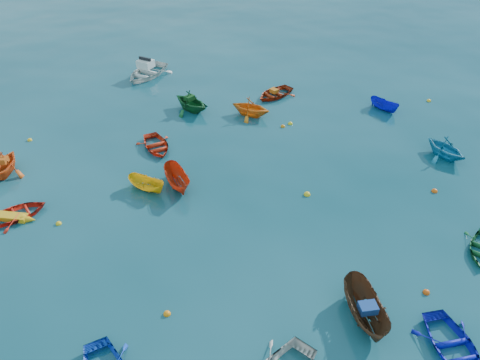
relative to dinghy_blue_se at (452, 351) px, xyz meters
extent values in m
plane|color=#093946|center=(-5.68, 7.34, 0.00)|extent=(160.00, 160.00, 0.00)
imported|color=#4E2F1C|center=(-2.72, 2.20, 0.00)|extent=(1.56, 3.56, 1.34)
imported|color=#0E15B9|center=(0.00, 0.00, 0.00)|extent=(2.47, 3.39, 0.69)
imported|color=#EF5616|center=(-19.06, 16.62, 0.00)|extent=(3.22, 3.50, 1.53)
imported|color=gold|center=(-10.90, 13.14, 0.00)|extent=(2.43, 2.30, 0.94)
imported|color=teal|center=(7.51, 12.48, 0.00)|extent=(3.14, 3.38, 1.46)
imported|color=red|center=(-17.69, 12.31, 0.00)|extent=(3.50, 3.04, 0.61)
imported|color=red|center=(-9.16, 13.08, 0.00)|extent=(1.65, 3.14, 1.16)
imported|color=#145526|center=(-7.11, 22.19, 0.00)|extent=(3.93, 4.02, 1.61)
imported|color=#9C290D|center=(-0.46, 23.09, 0.00)|extent=(4.01, 3.66, 0.68)
imported|color=#0E10B5|center=(6.74, 19.12, 0.00)|extent=(1.92, 2.50, 0.91)
imported|color=red|center=(-10.03, 17.48, 0.00)|extent=(2.81, 3.48, 0.64)
imported|color=orange|center=(-3.04, 20.46, 0.00)|extent=(3.75, 3.67, 1.50)
imported|color=white|center=(-9.89, 29.19, 0.00)|extent=(5.33, 5.47, 1.53)
cube|color=navy|center=(-2.73, 2.05, 0.85)|extent=(0.76, 0.60, 0.35)
cube|color=#CE5415|center=(-19.05, 16.67, 0.93)|extent=(0.82, 0.70, 0.34)
cube|color=#0F3F14|center=(-7.17, 22.27, 0.97)|extent=(0.85, 0.81, 0.33)
cube|color=#CE6715|center=(-0.55, 23.04, 0.49)|extent=(0.69, 0.74, 0.29)
sphere|color=orange|center=(-10.67, 4.22, 0.00)|extent=(0.32, 0.32, 0.32)
sphere|color=gold|center=(-2.20, 10.66, 0.00)|extent=(0.38, 0.38, 0.38)
sphere|color=#EB4E0C|center=(0.56, 2.84, 0.00)|extent=(0.32, 0.32, 0.32)
sphere|color=gold|center=(-15.59, 11.20, 0.00)|extent=(0.30, 0.30, 0.30)
sphere|color=orange|center=(-8.86, 14.55, 0.00)|extent=(0.34, 0.34, 0.34)
sphere|color=gold|center=(-0.63, 18.60, 0.00)|extent=(0.33, 0.33, 0.33)
sphere|color=#F2550D|center=(4.95, 9.34, 0.00)|extent=(0.34, 0.34, 0.34)
sphere|color=gold|center=(-18.16, 20.33, 0.00)|extent=(0.31, 0.31, 0.31)
sphere|color=orange|center=(-1.24, 18.34, 0.00)|extent=(0.31, 0.31, 0.31)
sphere|color=yellow|center=(10.77, 19.63, 0.00)|extent=(0.33, 0.33, 0.33)
camera|label=1|loc=(-10.48, -8.68, 16.13)|focal=35.00mm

